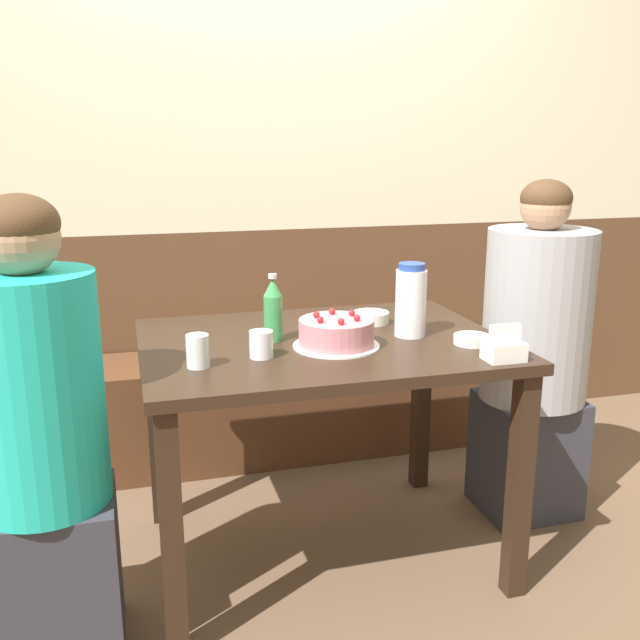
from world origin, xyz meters
The scene contains 14 objects.
ground_plane centered at (0.00, 0.00, 0.00)m, with size 12.00×12.00×0.00m, color brown.
back_wall centered at (0.00, 1.05, 1.25)m, with size 4.80×0.04×2.50m.
bench_seat centered at (0.00, 0.83, 0.23)m, with size 2.24×0.38×0.46m.
dining_table centered at (0.00, 0.00, 0.65)m, with size 1.13×0.84×0.76m.
birthday_cake centered at (0.02, -0.09, 0.80)m, with size 0.27×0.27×0.11m.
water_pitcher centered at (0.28, -0.03, 0.87)m, with size 0.10×0.10×0.24m.
soju_bottle centered at (-0.15, 0.03, 0.86)m, with size 0.06×0.06×0.21m.
napkin_holder centered at (0.44, -0.35, 0.80)m, with size 0.11×0.08×0.11m.
bowl_soup_white centered at (0.43, -0.17, 0.77)m, with size 0.11×0.11×0.03m.
bowl_rice_small centered at (0.22, 0.15, 0.78)m, with size 0.13×0.13×0.04m.
glass_water_tall centered at (-0.41, -0.18, 0.81)m, with size 0.06×0.06×0.09m.
glass_tumbler_short centered at (-0.22, -0.14, 0.80)m, with size 0.07×0.07×0.08m.
person_teal_shirt centered at (0.82, 0.08, 0.61)m, with size 0.38×0.38×1.24m.
person_pale_blue_shirt centered at (-0.82, -0.25, 0.60)m, with size 0.34×0.34×1.25m.
Camera 1 is at (-0.59, -2.08, 1.38)m, focal length 40.00 mm.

